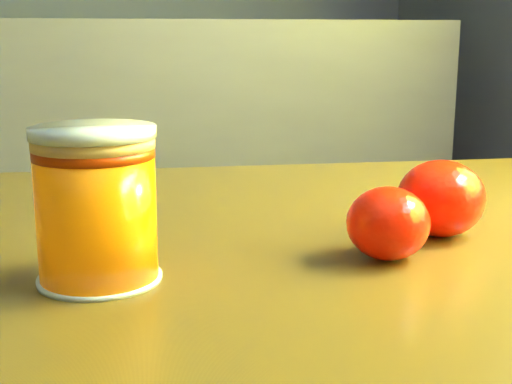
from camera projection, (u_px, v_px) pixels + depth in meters
name	position (u px, v px, depth m)	size (l,w,h in m)	color
table	(308.00, 352.00, 0.58)	(1.04, 0.80, 0.72)	brown
juice_glass	(96.00, 206.00, 0.47)	(0.08, 0.08, 0.10)	orange
orange_front	(388.00, 223.00, 0.52)	(0.06, 0.06, 0.05)	#FF1C05
orange_back	(441.00, 198.00, 0.57)	(0.07, 0.07, 0.06)	#FF1C05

